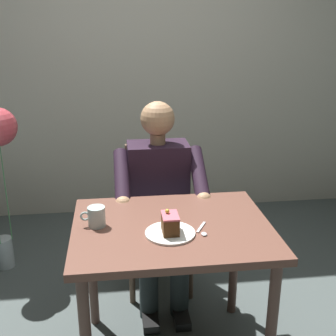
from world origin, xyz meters
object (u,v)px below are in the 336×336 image
at_px(chair, 157,209).
at_px(dessert_spoon, 203,231).
at_px(dining_table, 172,244).
at_px(cake_slice, 170,223).
at_px(seated_person, 160,201).
at_px(coffee_cup, 96,216).

height_order(chair, dessert_spoon, chair).
height_order(dining_table, cake_slice, cake_slice).
distance_m(dining_table, cake_slice, 0.18).
bearing_deg(seated_person, coffee_cup, 55.35).
distance_m(coffee_cup, dessert_spoon, 0.50).
xyz_separation_m(dining_table, chair, (0.00, -0.72, -0.14)).
distance_m(chair, seated_person, 0.22).
relative_size(dining_table, seated_person, 0.76).
bearing_deg(coffee_cup, dining_table, 173.98).
height_order(coffee_cup, dessert_spoon, coffee_cup).
bearing_deg(seated_person, dining_table, 90.00).
bearing_deg(coffee_cup, dessert_spoon, 166.06).
bearing_deg(dessert_spoon, chair, -80.79).
height_order(dining_table, seated_person, seated_person).
relative_size(seated_person, cake_slice, 10.81).
distance_m(seated_person, cake_slice, 0.65).
height_order(dining_table, chair, chair).
xyz_separation_m(chair, cake_slice, (0.02, 0.81, 0.30)).
height_order(chair, cake_slice, chair).
height_order(dining_table, coffee_cup, coffee_cup).
relative_size(seated_person, dessert_spoon, 8.78).
bearing_deg(coffee_cup, cake_slice, 159.47).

